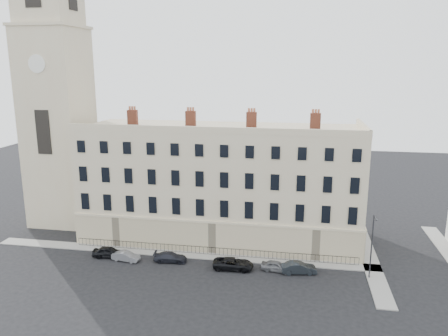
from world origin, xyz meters
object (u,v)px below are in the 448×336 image
Objects in this scene: car_e at (276,266)px; car_f at (299,268)px; car_a at (109,252)px; streetlamp at (372,244)px; car_d at (233,264)px; car_b at (126,256)px; car_c at (170,257)px.

car_e is 2.51m from car_f.
car_a is 0.98× the size of car_f.
streetlamp is (10.13, -0.14, 3.50)m from car_e.
car_d is at bearing 81.73° from car_f.
car_d is 4.91m from car_e.
car_f reaches higher than car_d.
car_b is at bearing -178.69° from streetlamp.
car_b is (2.43, -0.58, -0.10)m from car_a.
car_c is at bearing -95.61° from car_a.
car_e is (17.86, 0.35, 0.03)m from car_b.
car_e reaches higher than car_b.
car_a reaches higher than car_d.
car_c is 22.95m from streetlamp.
car_b is 0.73× the size of car_d.
car_a is at bearing 79.28° from car_f.
car_a is at bearing -179.83° from streetlamp.
streetlamp is (7.63, 0.00, 3.44)m from car_f.
car_a is 20.29m from car_e.
car_f is (7.41, 0.20, 0.00)m from car_d.
car_d is at bearing -178.38° from streetlamp.
car_d is (12.96, 0.02, 0.09)m from car_b.
streetlamp is at bearing -96.70° from car_a.
car_a is 0.84× the size of car_d.
car_c is 12.54m from car_e.
car_f is at bearing -96.94° from car_a.
car_a is at bearing 96.50° from car_e.
car_e is at bearing -179.92° from streetlamp.
car_a is 1.12× the size of car_e.
streetlamp reaches higher than car_d.
car_e is at bearing -96.66° from car_a.
streetlamp reaches higher than car_b.
car_b is 0.46× the size of streetlamp.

